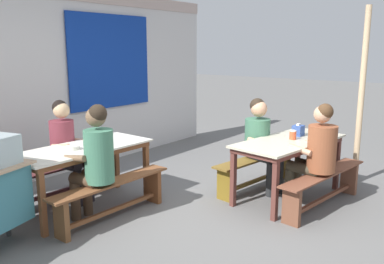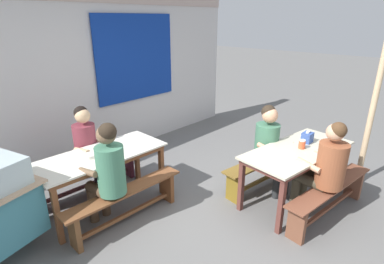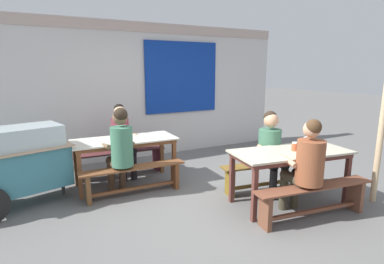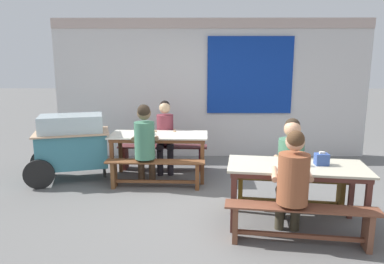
{
  "view_description": "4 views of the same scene",
  "coord_description": "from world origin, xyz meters",
  "px_view_note": "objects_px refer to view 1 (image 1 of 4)",
  "views": [
    {
      "loc": [
        -3.87,
        -2.57,
        1.93
      ],
      "look_at": [
        -0.18,
        0.26,
        0.95
      ],
      "focal_mm": 38.01,
      "sensor_mm": 36.0,
      "label": 1
    },
    {
      "loc": [
        -2.74,
        -1.93,
        2.38
      ],
      "look_at": [
        -0.06,
        0.54,
        1.01
      ],
      "focal_mm": 28.37,
      "sensor_mm": 36.0,
      "label": 2
    },
    {
      "loc": [
        -2.2,
        -3.43,
        1.88
      ],
      "look_at": [
        0.07,
        0.89,
        0.86
      ],
      "focal_mm": 28.35,
      "sensor_mm": 36.0,
      "label": 3
    },
    {
      "loc": [
        -0.34,
        -4.67,
        2.03
      ],
      "look_at": [
        -0.39,
        0.87,
        0.89
      ],
      "focal_mm": 33.81,
      "sensor_mm": 36.0,
      "label": 4
    }
  ],
  "objects_px": {
    "person_right_near_table": "(260,138)",
    "tissue_box": "(298,130)",
    "dining_table_near": "(289,146)",
    "person_near_front": "(316,150)",
    "bench_near_front": "(323,185)",
    "soup_bowl": "(72,148)",
    "bench_far_front": "(112,194)",
    "bench_near_back": "(256,168)",
    "condiment_jar": "(293,135)",
    "person_center_facing": "(67,145)",
    "person_left_back_turned": "(95,157)",
    "dining_table_far": "(83,153)",
    "bench_far_back": "(61,177)",
    "wooden_support_post": "(361,98)"
  },
  "relations": [
    {
      "from": "person_right_near_table",
      "to": "tissue_box",
      "type": "xyz_separation_m",
      "value": [
        0.25,
        -0.42,
        0.12
      ]
    },
    {
      "from": "dining_table_near",
      "to": "person_near_front",
      "type": "relative_size",
      "value": 1.33
    },
    {
      "from": "bench_near_front",
      "to": "soup_bowl",
      "type": "bearing_deg",
      "value": 130.22
    },
    {
      "from": "bench_far_front",
      "to": "person_near_front",
      "type": "distance_m",
      "value": 2.44
    },
    {
      "from": "dining_table_near",
      "to": "bench_near_front",
      "type": "xyz_separation_m",
      "value": [
        -0.07,
        -0.5,
        -0.41
      ]
    },
    {
      "from": "bench_far_front",
      "to": "bench_near_back",
      "type": "bearing_deg",
      "value": -22.33
    },
    {
      "from": "person_near_front",
      "to": "condiment_jar",
      "type": "relative_size",
      "value": 10.78
    },
    {
      "from": "dining_table_near",
      "to": "person_center_facing",
      "type": "relative_size",
      "value": 1.35
    },
    {
      "from": "dining_table_near",
      "to": "person_left_back_turned",
      "type": "xyz_separation_m",
      "value": [
        -2.01,
        1.35,
        0.07
      ]
    },
    {
      "from": "dining_table_far",
      "to": "soup_bowl",
      "type": "bearing_deg",
      "value": -177.28
    },
    {
      "from": "person_near_front",
      "to": "tissue_box",
      "type": "bearing_deg",
      "value": 43.17
    },
    {
      "from": "tissue_box",
      "to": "dining_table_near",
      "type": "bearing_deg",
      "value": -177.2
    },
    {
      "from": "bench_near_front",
      "to": "person_right_near_table",
      "type": "bearing_deg",
      "value": 83.18
    },
    {
      "from": "dining_table_far",
      "to": "bench_far_back",
      "type": "distance_m",
      "value": 0.64
    },
    {
      "from": "bench_far_back",
      "to": "bench_far_front",
      "type": "xyz_separation_m",
      "value": [
        -0.03,
        -1.0,
        -0.0
      ]
    },
    {
      "from": "person_center_facing",
      "to": "bench_far_back",
      "type": "bearing_deg",
      "value": 125.32
    },
    {
      "from": "person_center_facing",
      "to": "soup_bowl",
      "type": "height_order",
      "value": "person_center_facing"
    },
    {
      "from": "person_right_near_table",
      "to": "person_left_back_turned",
      "type": "height_order",
      "value": "person_left_back_turned"
    },
    {
      "from": "person_near_front",
      "to": "person_left_back_turned",
      "type": "xyz_separation_m",
      "value": [
        -1.85,
        1.76,
        0.03
      ]
    },
    {
      "from": "bench_far_front",
      "to": "bench_near_front",
      "type": "height_order",
      "value": "same"
    },
    {
      "from": "bench_near_back",
      "to": "wooden_support_post",
      "type": "bearing_deg",
      "value": -44.02
    },
    {
      "from": "bench_far_front",
      "to": "bench_far_back",
      "type": "bearing_deg",
      "value": 88.24
    },
    {
      "from": "person_near_front",
      "to": "condiment_jar",
      "type": "distance_m",
      "value": 0.45
    },
    {
      "from": "bench_near_back",
      "to": "tissue_box",
      "type": "xyz_separation_m",
      "value": [
        0.23,
        -0.48,
        0.55
      ]
    },
    {
      "from": "dining_table_near",
      "to": "wooden_support_post",
      "type": "bearing_deg",
      "value": -25.14
    },
    {
      "from": "person_center_facing",
      "to": "wooden_support_post",
      "type": "height_order",
      "value": "wooden_support_post"
    },
    {
      "from": "dining_table_far",
      "to": "wooden_support_post",
      "type": "bearing_deg",
      "value": -37.97
    },
    {
      "from": "bench_near_front",
      "to": "person_left_back_turned",
      "type": "bearing_deg",
      "value": 136.53
    },
    {
      "from": "bench_near_front",
      "to": "person_left_back_turned",
      "type": "distance_m",
      "value": 2.72
    },
    {
      "from": "person_center_facing",
      "to": "person_left_back_turned",
      "type": "distance_m",
      "value": 0.9
    },
    {
      "from": "tissue_box",
      "to": "soup_bowl",
      "type": "relative_size",
      "value": 1.01
    },
    {
      "from": "bench_near_back",
      "to": "tissue_box",
      "type": "distance_m",
      "value": 0.76
    },
    {
      "from": "bench_far_front",
      "to": "condiment_jar",
      "type": "relative_size",
      "value": 13.12
    },
    {
      "from": "bench_near_back",
      "to": "condiment_jar",
      "type": "distance_m",
      "value": 0.74
    },
    {
      "from": "dining_table_far",
      "to": "bench_far_front",
      "type": "height_order",
      "value": "dining_table_far"
    },
    {
      "from": "person_left_back_turned",
      "to": "condiment_jar",
      "type": "xyz_separation_m",
      "value": [
        2.06,
        -1.37,
        0.07
      ]
    },
    {
      "from": "bench_far_back",
      "to": "bench_far_front",
      "type": "height_order",
      "value": "same"
    },
    {
      "from": "bench_far_front",
      "to": "bench_near_front",
      "type": "xyz_separation_m",
      "value": [
        1.78,
        -1.78,
        -0.01
      ]
    },
    {
      "from": "person_center_facing",
      "to": "condiment_jar",
      "type": "relative_size",
      "value": 10.67
    },
    {
      "from": "bench_near_front",
      "to": "person_left_back_turned",
      "type": "xyz_separation_m",
      "value": [
        -1.94,
        1.84,
        0.48
      ]
    },
    {
      "from": "bench_near_back",
      "to": "person_near_front",
      "type": "xyz_separation_m",
      "value": [
        -0.23,
        -0.91,
        0.44
      ]
    },
    {
      "from": "person_left_back_turned",
      "to": "person_near_front",
      "type": "bearing_deg",
      "value": -43.58
    },
    {
      "from": "bench_near_front",
      "to": "person_near_front",
      "type": "bearing_deg",
      "value": 138.73
    },
    {
      "from": "wooden_support_post",
      "to": "dining_table_far",
      "type": "bearing_deg",
      "value": 142.03
    },
    {
      "from": "bench_far_back",
      "to": "person_center_facing",
      "type": "distance_m",
      "value": 0.43
    },
    {
      "from": "dining_table_near",
      "to": "condiment_jar",
      "type": "relative_size",
      "value": 14.35
    },
    {
      "from": "bench_far_front",
      "to": "person_right_near_table",
      "type": "xyz_separation_m",
      "value": [
        1.89,
        -0.85,
        0.43
      ]
    },
    {
      "from": "dining_table_far",
      "to": "person_center_facing",
      "type": "relative_size",
      "value": 1.3
    },
    {
      "from": "bench_far_front",
      "to": "bench_near_back",
      "type": "height_order",
      "value": "same"
    },
    {
      "from": "bench_near_front",
      "to": "person_center_facing",
      "type": "xyz_separation_m",
      "value": [
        -1.7,
        2.7,
        0.43
      ]
    }
  ]
}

